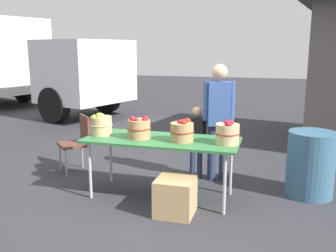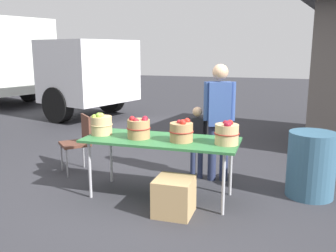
# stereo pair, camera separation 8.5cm
# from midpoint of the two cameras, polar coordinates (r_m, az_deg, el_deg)

# --- Properties ---
(ground_plane) EXTENTS (40.00, 40.00, 0.00)m
(ground_plane) POSITION_cam_midpoint_polar(r_m,az_deg,el_deg) (4.77, -1.54, -10.77)
(ground_plane) COLOR #2D2D33
(market_table) EXTENTS (1.90, 0.76, 0.75)m
(market_table) POSITION_cam_midpoint_polar(r_m,az_deg,el_deg) (4.54, -1.59, -2.54)
(market_table) COLOR #2D6B38
(market_table) RESTS_ON ground
(apple_basket_green_0) EXTENTS (0.29, 0.29, 0.30)m
(apple_basket_green_0) POSITION_cam_midpoint_polar(r_m,az_deg,el_deg) (4.81, -10.79, 0.19)
(apple_basket_green_0) COLOR tan
(apple_basket_green_0) RESTS_ON market_table
(apple_basket_red_0) EXTENTS (0.30, 0.30, 0.28)m
(apple_basket_red_0) POSITION_cam_midpoint_polar(r_m,az_deg,el_deg) (4.55, -5.03, -0.33)
(apple_basket_red_0) COLOR #A87F51
(apple_basket_red_0) RESTS_ON market_table
(apple_basket_red_1) EXTENTS (0.30, 0.30, 0.28)m
(apple_basket_red_1) POSITION_cam_midpoint_polar(r_m,az_deg,el_deg) (4.39, 1.64, -0.83)
(apple_basket_red_1) COLOR #A87F51
(apple_basket_red_1) RESTS_ON market_table
(apple_basket_red_2) EXTENTS (0.29, 0.29, 0.29)m
(apple_basket_red_2) POSITION_cam_midpoint_polar(r_m,az_deg,el_deg) (4.31, 8.62, -1.08)
(apple_basket_red_2) COLOR tan
(apple_basket_red_2) RESTS_ON market_table
(vendor_adult) EXTENTS (0.42, 0.29, 1.64)m
(vendor_adult) POSITION_cam_midpoint_polar(r_m,az_deg,el_deg) (5.12, 7.36, 1.96)
(vendor_adult) COLOR #262D4C
(vendor_adult) RESTS_ON ground
(child_customer) EXTENTS (0.27, 0.16, 1.04)m
(child_customer) POSITION_cam_midpoint_polar(r_m,az_deg,el_deg) (5.25, 3.96, -1.63)
(child_customer) COLOR #262D4C
(child_customer) RESTS_ON ground
(box_truck) EXTENTS (7.99, 4.40, 2.75)m
(box_truck) POSITION_cam_midpoint_polar(r_m,az_deg,el_deg) (12.92, -24.17, 9.33)
(box_truck) COLOR silver
(box_truck) RESTS_ON ground
(folding_chair) EXTENTS (0.57, 0.57, 0.86)m
(folding_chair) POSITION_cam_midpoint_polar(r_m,az_deg,el_deg) (5.68, -14.13, -2.00)
(folding_chair) COLOR brown
(folding_chair) RESTS_ON ground
(trash_barrel) EXTENTS (0.58, 0.58, 0.83)m
(trash_barrel) POSITION_cam_midpoint_polar(r_m,az_deg,el_deg) (4.99, 20.71, -5.50)
(trash_barrel) COLOR #335972
(trash_barrel) RESTS_ON ground
(produce_crate) EXTENTS (0.42, 0.42, 0.42)m
(produce_crate) POSITION_cam_midpoint_polar(r_m,az_deg,el_deg) (4.21, 0.55, -10.83)
(produce_crate) COLOR tan
(produce_crate) RESTS_ON ground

